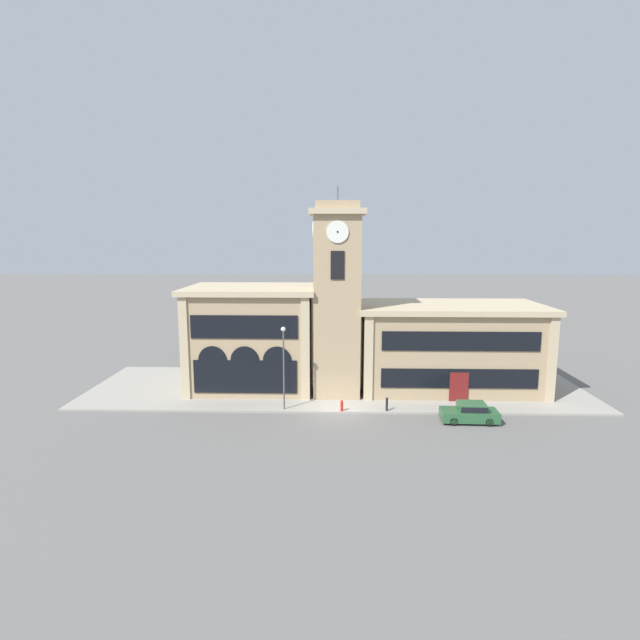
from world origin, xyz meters
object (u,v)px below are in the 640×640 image
(parked_car_near, at_px, (470,412))
(street_lamp, at_px, (284,356))
(fire_hydrant, at_px, (342,406))
(bollard, at_px, (387,404))

(parked_car_near, height_order, street_lamp, street_lamp)
(street_lamp, xyz_separation_m, fire_hydrant, (4.42, -0.30, -3.73))
(street_lamp, bearing_deg, bollard, -1.22)
(parked_car_near, bearing_deg, fire_hydrant, -8.64)
(parked_car_near, xyz_separation_m, bollard, (-5.79, 1.82, -0.07))
(street_lamp, bearing_deg, parked_car_near, -8.29)
(bollard, distance_m, fire_hydrant, 3.43)
(parked_car_near, distance_m, bollard, 6.07)
(street_lamp, distance_m, fire_hydrant, 5.79)
(bollard, relative_size, fire_hydrant, 1.22)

